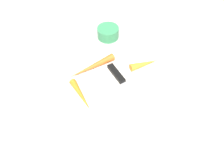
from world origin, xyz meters
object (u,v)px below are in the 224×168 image
knife (118,76)px  carrot_longest (92,67)px  carrot_shortest (144,64)px  carrot_medium (81,95)px  cutting_board (112,85)px  small_bowl (108,33)px

knife → carrot_longest: bearing=-142.5°
knife → carrot_longest: (0.02, 0.09, 0.01)m
knife → carrot_shortest: size_ratio=1.62×
knife → carrot_medium: bearing=-85.1°
carrot_longest → carrot_medium: 0.12m
cutting_board → carrot_longest: bearing=53.8°
cutting_board → carrot_medium: bearing=126.5°
carrot_shortest → carrot_medium: bearing=-168.6°
small_bowl → carrot_longest: bearing=172.4°
carrot_shortest → cutting_board: bearing=-165.8°
cutting_board → small_bowl: (0.26, 0.05, 0.02)m
knife → small_bowl: (0.22, 0.07, 0.00)m
carrot_medium → carrot_shortest: (0.16, -0.19, 0.00)m
cutting_board → carrot_shortest: 0.14m
carrot_shortest → small_bowl: size_ratio=1.19×
carrot_longest → small_bowl: size_ratio=1.99×
carrot_medium → carrot_shortest: bearing=91.4°
cutting_board → carrot_medium: size_ratio=2.79×
cutting_board → small_bowl: small_bowl is taller
knife → carrot_medium: 0.14m
carrot_medium → small_bowl: small_bowl is taller
cutting_board → carrot_shortest: bearing=-47.1°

